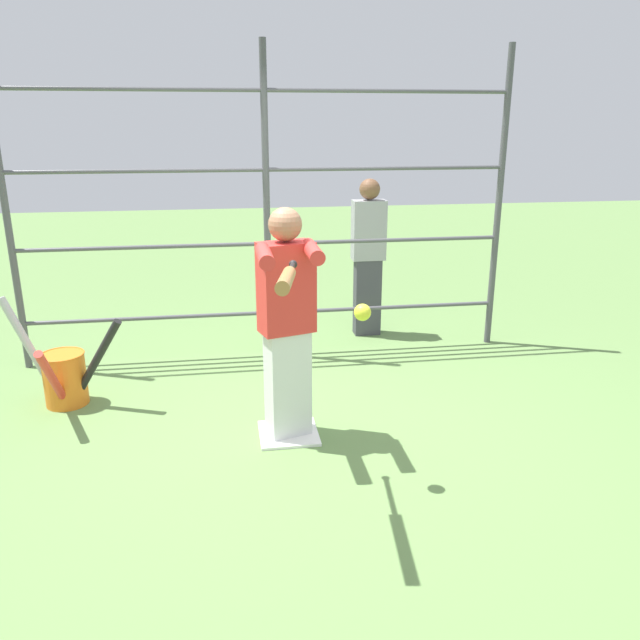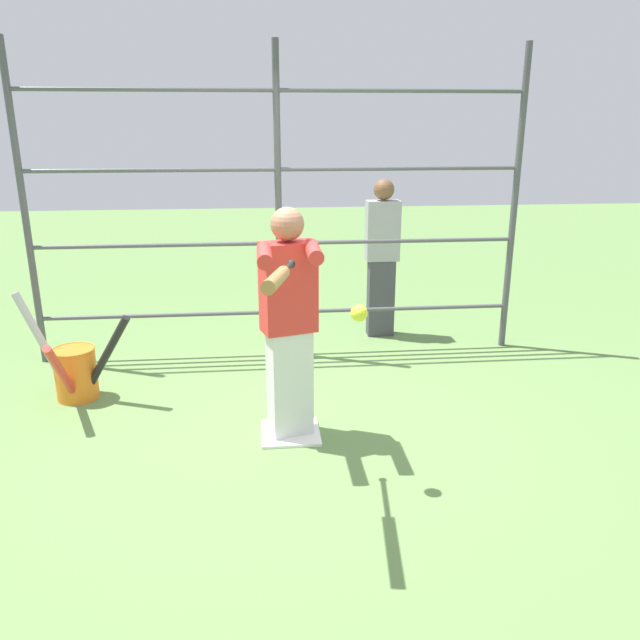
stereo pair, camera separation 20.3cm
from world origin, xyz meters
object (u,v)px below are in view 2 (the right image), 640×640
at_px(baseball_bat_swinging, 279,277).
at_px(bat_bucket, 75,370).
at_px(batter, 289,318).
at_px(softball_in_flight, 359,313).
at_px(bystander_behind_fence, 382,256).

distance_m(baseball_bat_swinging, bat_bucket, 2.55).
xyz_separation_m(batter, softball_in_flight, (-0.36, 0.61, 0.21)).
distance_m(softball_in_flight, bystander_behind_fence, 2.75).
distance_m(bat_bucket, bystander_behind_fence, 2.99).
xyz_separation_m(baseball_bat_swinging, bat_bucket, (1.53, -1.71, -1.11)).
relative_size(softball_in_flight, bystander_behind_fence, 0.06).
relative_size(bat_bucket, bystander_behind_fence, 0.58).
relative_size(baseball_bat_swinging, bystander_behind_fence, 0.60).
distance_m(baseball_bat_swinging, softball_in_flight, 0.64).
height_order(baseball_bat_swinging, softball_in_flight, baseball_bat_swinging).
bearing_deg(baseball_bat_swinging, bat_bucket, -48.23).
bearing_deg(batter, softball_in_flight, 120.76).
xyz_separation_m(batter, baseball_bat_swinging, (0.09, 0.96, 0.51)).
relative_size(baseball_bat_swinging, softball_in_flight, 9.72).
bearing_deg(softball_in_flight, batter, -59.24).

